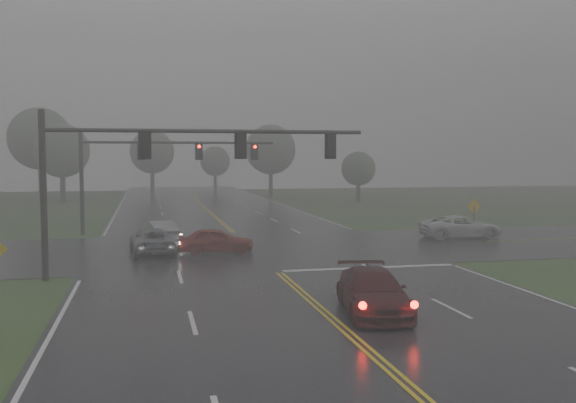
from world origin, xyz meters
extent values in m
plane|color=#29461E|center=(0.00, 0.00, 0.00)|extent=(180.00, 180.00, 0.00)
cube|color=black|center=(0.00, 20.00, 0.00)|extent=(18.00, 160.00, 0.02)
cube|color=black|center=(0.00, 22.00, 0.00)|extent=(120.00, 14.00, 0.02)
cube|color=silver|center=(4.50, 14.40, 0.00)|extent=(8.50, 0.50, 0.01)
imported|color=#3A0A0C|center=(1.59, 5.94, 0.00)|extent=(2.79, 5.29, 1.46)
imported|color=maroon|center=(-2.19, 20.66, 0.00)|extent=(4.26, 1.93, 1.42)
imported|color=gray|center=(-5.15, 25.63, 0.00)|extent=(2.41, 4.49, 1.40)
imported|color=slate|center=(-5.63, 21.49, 0.00)|extent=(2.65, 5.13, 1.38)
imported|color=silver|center=(14.19, 23.87, 0.00)|extent=(5.47, 2.80, 1.48)
cylinder|color=black|center=(-10.20, 14.54, 3.67)|extent=(0.29, 0.29, 7.35)
cylinder|color=black|center=(-10.20, 14.54, 6.53)|extent=(0.18, 0.18, 0.82)
cylinder|color=black|center=(-3.09, 14.54, 6.48)|extent=(14.23, 0.18, 0.18)
cube|color=black|center=(-5.93, 14.54, 5.87)|extent=(0.35, 0.29, 1.07)
cube|color=black|center=(-5.93, 14.70, 5.87)|extent=(0.56, 0.03, 1.28)
cube|color=black|center=(-1.66, 14.54, 5.87)|extent=(0.35, 0.29, 1.07)
cube|color=black|center=(-1.66, 14.70, 5.87)|extent=(0.56, 0.03, 1.28)
cube|color=black|center=(2.61, 14.54, 5.87)|extent=(0.35, 0.29, 1.07)
cube|color=black|center=(2.61, 14.70, 5.87)|extent=(0.56, 0.03, 1.28)
cylinder|color=black|center=(-10.20, 31.06, 3.59)|extent=(0.28, 0.28, 7.17)
cylinder|color=black|center=(-10.20, 31.06, 6.37)|extent=(0.18, 0.18, 0.80)
cylinder|color=black|center=(-3.57, 31.06, 6.32)|extent=(13.25, 0.18, 0.18)
cube|color=black|center=(-6.22, 31.06, 5.73)|extent=(0.34, 0.28, 1.05)
cube|color=black|center=(-6.22, 31.22, 5.73)|extent=(0.55, 0.03, 1.24)
cylinder|color=#FF0C05|center=(-6.22, 30.90, 6.06)|extent=(0.22, 0.06, 0.22)
cube|color=black|center=(-2.25, 31.06, 5.73)|extent=(0.34, 0.28, 1.05)
cube|color=black|center=(-2.25, 31.22, 5.73)|extent=(0.55, 0.03, 1.24)
cylinder|color=#FF0C05|center=(-2.25, 30.90, 6.06)|extent=(0.22, 0.06, 0.22)
cube|color=black|center=(1.73, 31.06, 5.73)|extent=(0.34, 0.28, 1.05)
cube|color=black|center=(1.73, 31.22, 5.73)|extent=(0.55, 0.03, 1.24)
cylinder|color=#FF0C05|center=(1.73, 30.90, 6.06)|extent=(0.22, 0.06, 0.22)
cylinder|color=black|center=(15.19, 24.00, 1.04)|extent=(0.07, 0.07, 2.08)
cube|color=#C69D0B|center=(15.19, 24.03, 2.08)|extent=(1.08, 0.27, 1.09)
cylinder|color=#2D241D|center=(-15.37, 63.33, 1.76)|extent=(0.60, 0.60, 3.51)
sphere|color=#34452E|center=(-15.37, 63.33, 6.05)|extent=(6.25, 6.25, 6.25)
cylinder|color=#2D241D|center=(9.89, 67.45, 1.82)|extent=(0.52, 0.52, 3.65)
sphere|color=#34452E|center=(9.89, 67.45, 6.29)|extent=(6.49, 6.49, 6.49)
cylinder|color=#2D241D|center=(-5.10, 78.83, 1.75)|extent=(0.61, 0.61, 3.50)
sphere|color=#34452E|center=(-5.10, 78.83, 6.04)|extent=(6.23, 6.23, 6.23)
cylinder|color=#2D241D|center=(18.52, 57.60, 1.14)|extent=(0.49, 0.49, 2.29)
sphere|color=#34452E|center=(18.52, 57.60, 3.94)|extent=(4.06, 4.06, 4.06)
cylinder|color=#2D241D|center=(-18.95, 71.43, 2.21)|extent=(0.61, 0.61, 4.42)
sphere|color=#34452E|center=(-18.95, 71.43, 7.61)|extent=(7.86, 7.86, 7.86)
cylinder|color=#2D241D|center=(4.83, 88.10, 1.34)|extent=(0.54, 0.54, 2.68)
sphere|color=#34452E|center=(4.83, 88.10, 4.62)|extent=(4.77, 4.77, 4.77)
camera|label=1|loc=(-5.87, -14.44, 5.34)|focal=40.00mm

